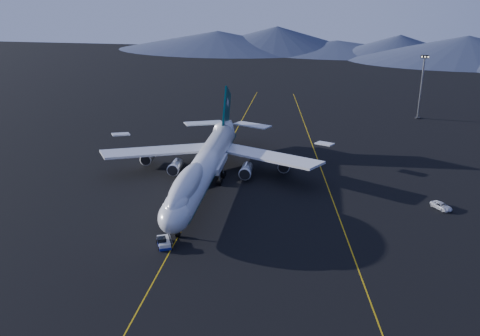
# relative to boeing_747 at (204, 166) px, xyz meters

# --- Properties ---
(ground) EXTENTS (500.00, 500.00, 0.00)m
(ground) POSITION_rel_boeing_747_xyz_m (-0.00, -0.03, -5.81)
(ground) COLOR black
(ground) RESTS_ON ground
(taxiway_line_main) EXTENTS (0.25, 220.00, 0.01)m
(taxiway_line_main) POSITION_rel_boeing_747_xyz_m (-0.00, -0.03, -5.80)
(taxiway_line_main) COLOR #C4990B
(taxiway_line_main) RESTS_ON ground
(taxiway_line_side) EXTENTS (28.08, 198.09, 0.01)m
(taxiway_line_side) POSITION_rel_boeing_747_xyz_m (30.00, 9.97, -5.80)
(taxiway_line_side) COLOR #C4990B
(taxiway_line_side) RESTS_ON ground
(boeing_747) EXTENTS (59.62, 72.43, 19.37)m
(boeing_747) POSITION_rel_boeing_747_xyz_m (0.00, 0.00, 0.00)
(boeing_747) COLOR silver
(boeing_747) RESTS_ON ground
(pushback_tug) EXTENTS (4.05, 5.27, 2.05)m
(pushback_tug) POSITION_rel_boeing_747_xyz_m (-1.80, -30.54, -5.17)
(pushback_tug) COLOR silver
(pushback_tug) RESTS_ON ground
(service_van) EXTENTS (5.10, 5.76, 1.48)m
(service_van) POSITION_rel_boeing_747_xyz_m (56.46, -4.26, -5.07)
(service_van) COLOR silver
(service_van) RESTS_ON ground
(floodlight_mast) EXTENTS (2.83, 2.13, 22.95)m
(floodlight_mast) POSITION_rel_boeing_747_xyz_m (63.44, 75.92, 5.81)
(floodlight_mast) COLOR black
(floodlight_mast) RESTS_ON ground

